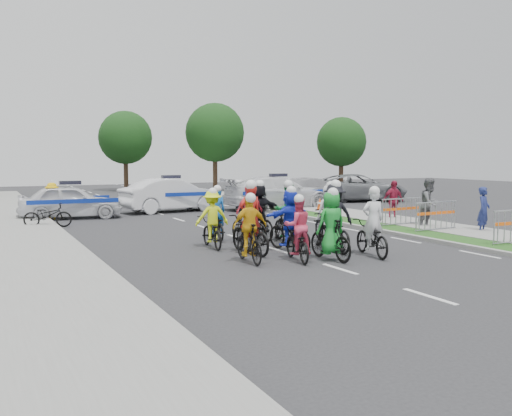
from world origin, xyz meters
name	(u,v)px	position (x,y,z in m)	size (l,w,h in m)	color
ground	(340,269)	(0.00, 0.00, 0.00)	(90.00, 90.00, 0.00)	#28282B
curb_right	(378,230)	(5.10, 5.00, 0.06)	(0.20, 60.00, 0.12)	gray
grass_strip	(394,229)	(5.80, 5.00, 0.06)	(1.20, 60.00, 0.11)	#174215
sidewalk_right	(432,227)	(7.60, 5.00, 0.07)	(2.40, 60.00, 0.13)	gray
sidewalk_left	(30,255)	(-6.50, 5.00, 0.07)	(3.00, 60.00, 0.13)	gray
rider_0	(372,233)	(1.81, 1.14, 0.63)	(1.02, 1.96, 1.90)	black
rider_1	(331,232)	(0.47, 1.10, 0.74)	(0.80, 1.81, 1.89)	black
rider_2	(297,236)	(-0.37, 1.37, 0.65)	(0.92, 1.78, 1.73)	black
rider_3	(249,236)	(-1.58, 1.71, 0.69)	(0.92, 1.72, 1.78)	black
rider_4	(334,224)	(1.36, 2.29, 0.78)	(1.21, 2.07, 2.04)	black
rider_5	(290,224)	(0.22, 2.81, 0.78)	(1.55, 1.84, 1.87)	black
rider_6	(250,229)	(-0.98, 2.93, 0.68)	(0.83, 2.05, 2.05)	black
rider_7	(329,220)	(1.97, 3.46, 0.75)	(0.87, 1.89, 1.94)	black
rider_8	(287,219)	(0.99, 4.36, 0.73)	(0.88, 1.98, 1.96)	black
rider_9	(249,220)	(-0.21, 4.58, 0.73)	(1.02, 1.88, 1.91)	black
rider_10	(212,225)	(-1.55, 4.31, 0.69)	(1.03, 1.79, 1.78)	black
rider_11	(259,215)	(0.41, 5.18, 0.81)	(1.57, 1.88, 1.94)	black
rider_12	(217,221)	(-0.77, 5.86, 0.59)	(0.87, 1.81, 1.77)	black
police_car_0	(71,202)	(-4.05, 14.55, 0.74)	(1.75, 4.35, 1.48)	silver
police_car_1	(171,195)	(0.84, 15.62, 0.82)	(1.73, 4.95, 1.63)	silver
police_car_2	(278,193)	(6.22, 14.58, 0.83)	(2.34, 5.75, 1.67)	silver
civilian_sedan	(313,190)	(9.80, 17.01, 0.74)	(2.09, 5.13, 1.49)	#A7A6AB
civilian_suv	(358,188)	(12.99, 16.96, 0.82)	(2.72, 5.90, 1.64)	slate
spectator_0	(484,210)	(8.16, 3.10, 0.82)	(0.60, 0.39, 1.63)	navy
spectator_1	(430,203)	(7.45, 4.98, 0.94)	(0.92, 0.72, 1.89)	#56575B
spectator_2	(393,200)	(8.04, 7.76, 0.84)	(0.99, 0.41, 1.69)	maroon
marshal_hiviz	(52,201)	(-4.82, 14.43, 0.79)	(1.02, 0.59, 1.58)	#DEAC0B
barrier_1	(436,217)	(6.70, 3.86, 0.56)	(2.00, 0.50, 1.12)	#A5A8AD
barrier_2	(401,213)	(6.70, 5.69, 0.56)	(2.00, 0.50, 1.12)	#A5A8AD
cone_0	(332,216)	(4.88, 7.61, 0.34)	(0.40, 0.40, 0.70)	#F24C0C
cone_1	(320,205)	(7.20, 12.15, 0.34)	(0.40, 0.40, 0.70)	#F24C0C
parked_bike	(48,215)	(-5.32, 11.67, 0.46)	(0.62, 1.77, 0.93)	black
tree_1	(215,133)	(9.00, 30.00, 4.54)	(4.55, 4.55, 6.82)	#382619
tree_2	(341,142)	(18.00, 26.00, 3.83)	(3.85, 3.85, 5.77)	#382619
tree_4	(125,138)	(3.00, 34.00, 4.19)	(4.20, 4.20, 6.30)	#382619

